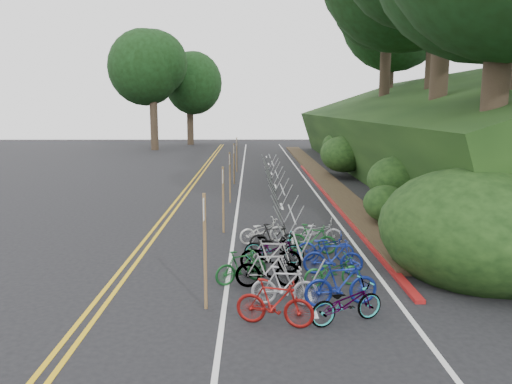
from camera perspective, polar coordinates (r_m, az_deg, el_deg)
ground at (r=14.16m, az=-7.30°, el=-9.62°), size 120.00×120.00×0.00m
road_markings at (r=23.85m, az=-2.99°, el=-1.60°), size 7.47×80.00×0.01m
red_curb at (r=26.01m, az=8.41°, el=-0.65°), size 0.25×28.00×0.10m
embankment at (r=34.30m, az=18.79°, el=5.66°), size 14.30×48.14×9.11m
bike_rack_front at (r=13.20m, az=4.70°, el=-7.26°), size 1.13×2.66×1.15m
bike_racks_rest at (r=26.58m, az=2.36°, el=1.43°), size 1.14×23.00×1.17m
signpost_near at (r=11.55m, az=-5.87°, el=-5.93°), size 0.08×0.40×2.75m
signposts_rest at (r=27.49m, az=-2.74°, el=2.91°), size 0.08×18.40×2.50m
bike_front at (r=13.47m, az=-1.69°, el=-8.51°), size 1.08×1.55×0.92m
bike_valet at (r=14.14m, az=5.12°, el=-7.56°), size 2.94×8.45×1.09m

